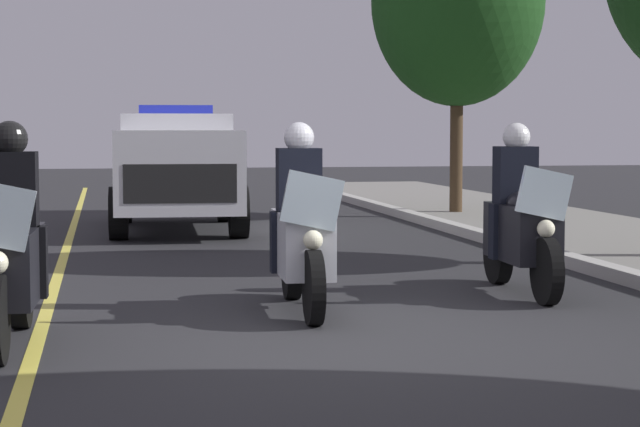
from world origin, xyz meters
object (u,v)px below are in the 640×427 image
object	(u,v)px
police_motorcycle_lead_left	(9,254)
police_suv	(176,165)
police_motorcycle_trailing	(521,224)
tree_far_back	(458,0)
police_motorcycle_lead_right	(302,235)

from	to	relation	value
police_motorcycle_lead_left	police_suv	distance (m)	9.89
police_motorcycle_trailing	police_suv	distance (m)	8.43
police_suv	tree_far_back	size ratio (longest dim) A/B	0.84
police_motorcycle_lead_left	police_motorcycle_trailing	distance (m)	5.16
police_motorcycle_lead_left	police_motorcycle_lead_right	xyz separation A→B (m)	(-1.16, 2.48, 0.00)
police_motorcycle_trailing	tree_far_back	xyz separation A→B (m)	(-9.65, 2.43, 3.36)
police_motorcycle_lead_right	police_motorcycle_lead_left	bearing A→B (deg)	-64.82
police_suv	police_motorcycle_trailing	bearing A→B (deg)	20.43
police_motorcycle_lead_right	police_motorcycle_trailing	distance (m)	2.44
police_motorcycle_trailing	tree_far_back	world-z (taller)	tree_far_back
police_motorcycle_trailing	police_suv	bearing A→B (deg)	-159.57
police_motorcycle_trailing	police_motorcycle_lead_right	bearing A→B (deg)	-74.61
police_motorcycle_lead_left	police_suv	xyz separation A→B (m)	(-9.70, 1.89, 0.37)
police_suv	tree_far_back	bearing A→B (deg)	108.21
police_motorcycle_trailing	police_suv	size ratio (longest dim) A/B	0.43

